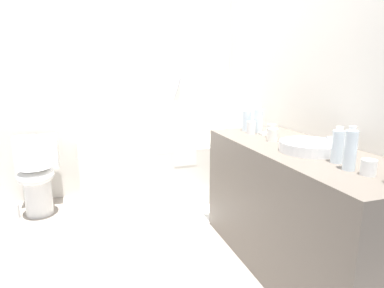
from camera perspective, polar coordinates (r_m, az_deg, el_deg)
The scene contains 19 objects.
ground_plane at distance 2.63m, azimuth -10.77°, elevation -17.64°, with size 3.74×3.74×0.00m, color #9E9389.
wall_back_tiled at distance 3.63m, azimuth -14.67°, elevation 11.88°, with size 3.14×0.10×2.58m, color silver.
wall_right_mirror at distance 2.82m, azimuth 18.59°, elevation 11.47°, with size 0.10×3.02×2.58m, color silver.
bathtub at distance 3.49m, azimuth -4.80°, elevation -4.18°, with size 1.64×0.65×1.21m.
toilet at distance 3.42m, azimuth -24.74°, elevation -4.56°, with size 0.38×0.51×0.71m.
vanity_counter at distance 2.35m, azimuth 17.64°, elevation -10.60°, with size 0.63×1.59×0.83m, color #6B6056.
sink_basin at distance 2.16m, azimuth 19.24°, elevation -0.43°, with size 0.36×0.36×0.06m, color white.
sink_faucet at distance 2.29m, azimuth 23.39°, elevation 0.10°, with size 0.11×0.15×0.09m.
water_bottle_0 at distance 1.83m, azimuth 25.22°, elevation -0.90°, with size 0.06×0.06×0.22m.
water_bottle_1 at distance 1.95m, azimuth 23.47°, elevation -0.33°, with size 0.07×0.07×0.20m.
water_bottle_2 at distance 2.73m, azimuth 9.23°, elevation 3.95°, with size 0.07×0.07×0.18m.
water_bottle_4 at distance 2.68m, azimuth 11.18°, elevation 3.93°, with size 0.07×0.07×0.20m.
drinking_glass_0 at distance 2.38m, azimuth 13.49°, elevation 1.50°, with size 0.07×0.07×0.09m, color white.
drinking_glass_1 at distance 1.80m, azimuth 27.69°, elevation -3.53°, with size 0.07×0.07×0.08m, color white.
drinking_glass_2 at distance 2.50m, azimuth 13.26°, elevation 2.16°, with size 0.06×0.06×0.10m, color white.
drinking_glass_3 at distance 2.63m, azimuth 9.97°, elevation 2.78°, with size 0.07×0.07×0.10m, color white.
soap_dish at distance 2.60m, azimuth 12.27°, elevation 1.72°, with size 0.09×0.06×0.02m, color white.
bath_mat at distance 3.14m, azimuth 0.12°, elevation -12.03°, with size 0.57×0.38×0.01m, color white.
toilet_paper_roll at distance 3.46m, azimuth -28.06°, elevation -10.07°, with size 0.11×0.11×0.13m, color white.
Camera 1 is at (-0.26, -2.26, 1.33)m, focal length 31.54 mm.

